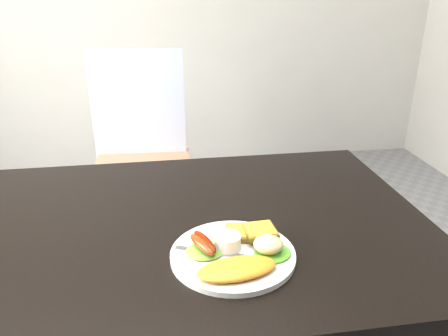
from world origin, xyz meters
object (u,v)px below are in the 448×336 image
object	(u,v)px
dining_table	(180,229)
plate	(233,255)
dining_chair	(142,172)
person	(178,156)

from	to	relation	value
dining_table	plate	size ratio (longest dim) A/B	4.60
dining_chair	plate	distance (m)	1.24
person	plate	bearing A→B (deg)	96.88
dining_chair	person	world-z (taller)	person
dining_table	plate	world-z (taller)	plate
dining_table	person	world-z (taller)	person
dining_chair	plate	size ratio (longest dim) A/B	1.74
dining_table	plate	bearing A→B (deg)	-58.13
dining_table	plate	distance (m)	0.19
dining_chair	dining_table	bearing A→B (deg)	-78.98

